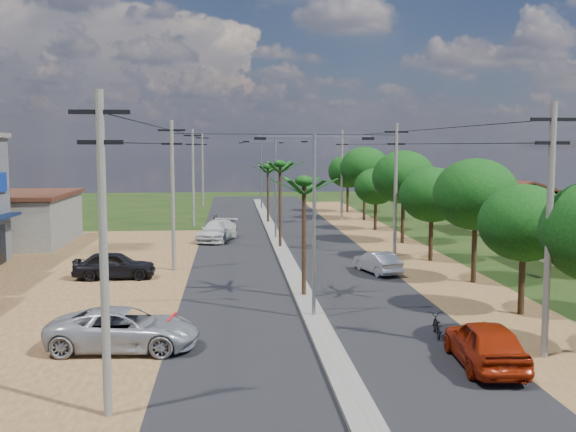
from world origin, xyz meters
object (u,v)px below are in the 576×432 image
object	(u,v)px
car_white_far	(217,231)
car_red_near	(485,344)
roadside_sign	(172,330)
moto_rider_east	(436,326)
car_silver_mid	(377,263)
car_parked_dark	(114,266)
car_parked_silver	(124,330)

from	to	relation	value
car_white_far	car_red_near	bearing A→B (deg)	-56.79
car_red_near	car_white_far	xyz separation A→B (m)	(-9.62, 31.11, -0.02)
roadside_sign	moto_rider_east	bearing A→B (deg)	8.95
car_silver_mid	roadside_sign	size ratio (longest dim) A/B	2.99
moto_rider_east	car_white_far	bearing A→B (deg)	-61.92
car_silver_mid	moto_rider_east	distance (m)	13.14
car_parked_dark	car_parked_silver	bearing A→B (deg)	-169.88
car_silver_mid	roadside_sign	world-z (taller)	car_silver_mid
car_red_near	car_silver_mid	size ratio (longest dim) A/B	1.23
car_silver_mid	moto_rider_east	world-z (taller)	car_silver_mid
car_silver_mid	moto_rider_east	bearing A→B (deg)	71.95
moto_rider_east	car_parked_dark	bearing A→B (deg)	-31.55
car_white_far	car_parked_dark	size ratio (longest dim) A/B	1.20
car_white_far	car_parked_silver	size ratio (longest dim) A/B	0.99
car_parked_dark	roadside_sign	xyz separation A→B (m)	(4.31, -12.87, -0.24)
car_silver_mid	car_white_far	world-z (taller)	car_white_far
car_red_near	moto_rider_east	size ratio (longest dim) A/B	2.87
car_silver_mid	car_parked_silver	world-z (taller)	car_parked_silver
car_parked_dark	moto_rider_east	xyz separation A→B (m)	(14.60, -12.80, -0.34)
car_silver_mid	car_parked_dark	xyz separation A→B (m)	(-15.12, -0.33, 0.14)
car_red_near	roadside_sign	xyz separation A→B (m)	(-10.81, 3.66, -0.27)
car_white_far	car_parked_dark	distance (m)	15.58
car_white_far	roadside_sign	xyz separation A→B (m)	(-1.19, -27.46, -0.25)
car_silver_mid	car_parked_dark	world-z (taller)	car_parked_dark
car_silver_mid	car_parked_dark	distance (m)	15.12
car_red_near	car_silver_mid	distance (m)	16.86
car_white_far	car_parked_dark	xyz separation A→B (m)	(-5.49, -14.58, -0.02)
car_silver_mid	car_red_near	bearing A→B (deg)	74.22
car_white_far	moto_rider_east	bearing A→B (deg)	-55.58
car_parked_dark	roadside_sign	size ratio (longest dim) A/B	3.50
car_silver_mid	car_parked_silver	bearing A→B (deg)	32.19
car_parked_dark	car_silver_mid	bearing A→B (deg)	-89.57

